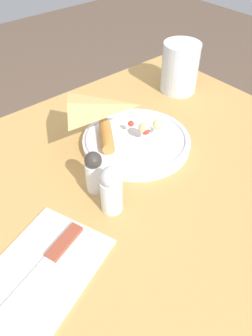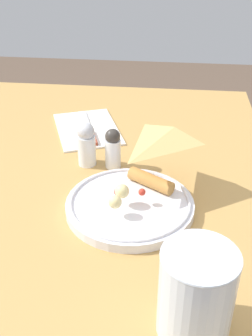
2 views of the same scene
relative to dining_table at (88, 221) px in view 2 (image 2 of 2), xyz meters
name	(u,v)px [view 2 (image 2 of 2)]	position (x,y,z in m)	size (l,w,h in m)	color
dining_table	(88,221)	(0.00, 0.00, 0.00)	(0.91, 0.73, 0.72)	tan
plate_pizza	(130,203)	(-0.11, -0.10, 0.14)	(0.21, 0.21, 0.05)	white
milk_glass	(196,297)	(-0.34, -0.20, 0.18)	(0.09, 0.09, 0.12)	white
napkin_folded	(87,129)	(0.18, 0.03, 0.13)	(0.23, 0.19, 0.00)	white
butter_knife	(88,129)	(0.17, 0.03, 0.13)	(0.18, 0.08, 0.01)	#99422D
salt_shaker	(87,144)	(0.03, 0.00, 0.17)	(0.04, 0.04, 0.09)	white
pepper_shaker	(113,148)	(0.02, -0.05, 0.16)	(0.03, 0.03, 0.08)	white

